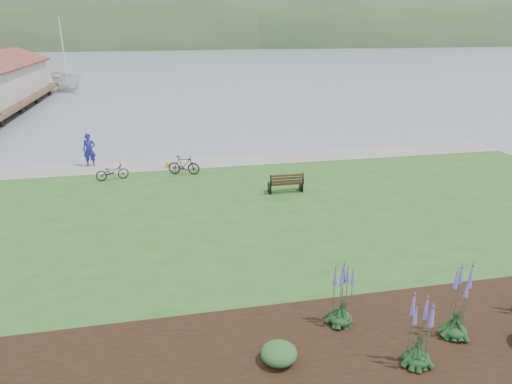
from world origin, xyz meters
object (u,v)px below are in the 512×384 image
bicycle_a (112,172)px  sailboat (69,91)px  person (89,147)px  park_bench (286,183)px

bicycle_a → sailboat: bearing=1.6°
bicycle_a → sailboat: (-8.67, 38.59, -0.82)m
sailboat → person: bearing=-117.1°
person → bicycle_a: (1.39, -2.67, -0.67)m
bicycle_a → park_bench: bearing=-124.8°
sailboat → park_bench: bearing=-106.8°
person → sailboat: 36.68m
person → bicycle_a: size_ratio=1.35×
person → sailboat: size_ratio=0.08×
person → sailboat: bearing=101.3°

